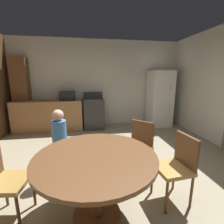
{
  "coord_description": "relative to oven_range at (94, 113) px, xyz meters",
  "views": [
    {
      "loc": [
        -0.39,
        -2.03,
        1.56
      ],
      "look_at": [
        0.11,
        1.0,
        0.88
      ],
      "focal_mm": 25.28,
      "sensor_mm": 36.0,
      "label": 1
    }
  ],
  "objects": [
    {
      "name": "chair_east",
      "position": [
        0.88,
        -3.16,
        0.03
      ],
      "size": [
        0.44,
        0.44,
        0.87
      ],
      "rotation": [
        0.0,
        0.0,
        3.24
      ],
      "color": "brown",
      "rests_on": "ground"
    },
    {
      "name": "chair_west",
      "position": [
        -1.14,
        -3.12,
        0.03
      ],
      "size": [
        0.45,
        0.45,
        0.87
      ],
      "rotation": [
        0.0,
        0.0,
        6.14
      ],
      "color": "brown",
      "rests_on": "ground"
    },
    {
      "name": "microwave",
      "position": [
        -0.77,
        -0.0,
        0.56
      ],
      "size": [
        0.44,
        0.32,
        0.26
      ],
      "primitive_type": "cube",
      "color": "black",
      "rests_on": "kitchen_counter"
    },
    {
      "name": "person_child",
      "position": [
        -0.64,
        -2.4,
        0.11
      ],
      "size": [
        0.3,
        0.3,
        1.09
      ],
      "rotation": [
        0.0,
        0.0,
        5.25
      ],
      "color": "#665B51",
      "rests_on": "ground"
    },
    {
      "name": "dining_table",
      "position": [
        -0.13,
        -3.26,
        0.14
      ],
      "size": [
        1.29,
        1.29,
        0.76
      ],
      "color": "brown",
      "rests_on": "ground"
    },
    {
      "name": "kitchen_counter",
      "position": [
        -1.32,
        -0.0,
        -0.02
      ],
      "size": [
        1.94,
        0.6,
        0.9
      ],
      "primitive_type": "cube",
      "color": "olive",
      "rests_on": "ground"
    },
    {
      "name": "wall_back",
      "position": [
        0.18,
        0.4,
        0.88
      ],
      "size": [
        5.52,
        0.12,
        2.7
      ],
      "primitive_type": "cube",
      "color": "beige",
      "rests_on": "ground"
    },
    {
      "name": "chair_northeast",
      "position": [
        0.59,
        -2.54,
        0.03
      ],
      "size": [
        0.57,
        0.57,
        0.87
      ],
      "rotation": [
        0.0,
        0.0,
        3.92
      ],
      "color": "brown",
      "rests_on": "ground"
    },
    {
      "name": "ground_plane",
      "position": [
        0.18,
        -2.76,
        -0.47
      ],
      "size": [
        14.0,
        14.0,
        0.0
      ],
      "primitive_type": "plane",
      "color": "gray"
    },
    {
      "name": "pantry_column",
      "position": [
        -2.07,
        0.18,
        0.58
      ],
      "size": [
        0.44,
        0.36,
        2.1
      ],
      "primitive_type": "cube",
      "color": "brown",
      "rests_on": "ground"
    },
    {
      "name": "oven_range",
      "position": [
        0.0,
        0.0,
        0.0
      ],
      "size": [
        0.6,
        0.6,
        1.1
      ],
      "color": "#2D2B28",
      "rests_on": "ground"
    },
    {
      "name": "refrigerator",
      "position": [
        2.11,
        -0.05,
        0.41
      ],
      "size": [
        0.68,
        0.68,
        1.76
      ],
      "color": "white",
      "rests_on": "ground"
    }
  ]
}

